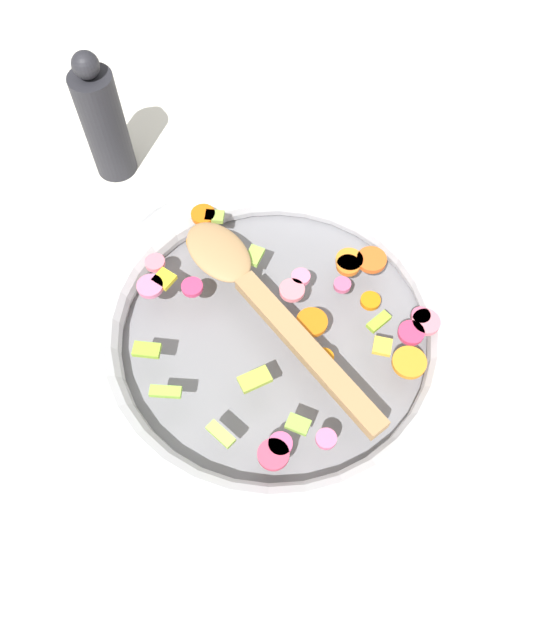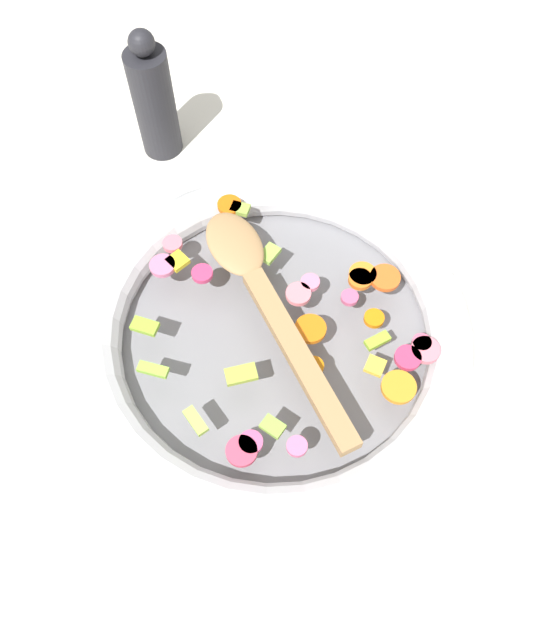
# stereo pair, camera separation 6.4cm
# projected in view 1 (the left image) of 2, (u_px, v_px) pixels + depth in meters

# --- Properties ---
(ground_plane) EXTENTS (4.00, 4.00, 0.00)m
(ground_plane) POSITION_uv_depth(u_px,v_px,m) (274.00, 342.00, 0.69)
(ground_plane) COLOR silver
(skillet) EXTENTS (0.43, 0.43, 0.05)m
(skillet) POSITION_uv_depth(u_px,v_px,m) (274.00, 333.00, 0.67)
(skillet) COLOR slate
(skillet) RESTS_ON ground_plane
(chopped_vegetables) EXTENTS (0.31, 0.33, 0.01)m
(chopped_vegetables) POSITION_uv_depth(u_px,v_px,m) (297.00, 315.00, 0.64)
(chopped_vegetables) COLOR orange
(chopped_vegetables) RESTS_ON skillet
(wooden_spoon) EXTENTS (0.13, 0.30, 0.01)m
(wooden_spoon) POSITION_uv_depth(u_px,v_px,m) (259.00, 297.00, 0.64)
(wooden_spoon) COLOR #A87F51
(wooden_spoon) RESTS_ON chopped_vegetables
(pepper_mill) EXTENTS (0.05, 0.05, 0.17)m
(pepper_mill) POSITION_uv_depth(u_px,v_px,m) (103.00, 122.00, 0.74)
(pepper_mill) COLOR #232328
(pepper_mill) RESTS_ON ground_plane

